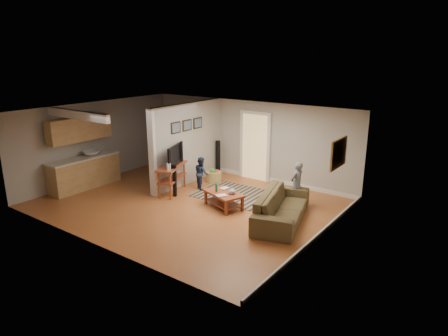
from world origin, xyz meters
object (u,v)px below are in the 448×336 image
at_px(coffee_table, 224,196).
at_px(toy_basket, 214,176).
at_px(toddler, 202,188).
at_px(speaker_right, 218,157).
at_px(tv_console, 172,168).
at_px(child, 295,205).
at_px(sofa, 281,220).
at_px(speaker_left, 175,181).

xyz_separation_m(coffee_table, toy_basket, (-1.57, 1.61, -0.15)).
bearing_deg(toddler, speaker_right, -39.50).
relative_size(coffee_table, tv_console, 0.88).
distance_m(speaker_right, child, 3.66).
distance_m(sofa, coffee_table, 1.67).
distance_m(coffee_table, speaker_left, 1.66).
bearing_deg(speaker_left, toddler, 59.43).
bearing_deg(coffee_table, toy_basket, 134.40).
distance_m(tv_console, toy_basket, 1.67).
distance_m(sofa, child, 1.13).
relative_size(tv_console, speaker_left, 1.53).
height_order(speaker_left, toddler, speaker_left).
xyz_separation_m(coffee_table, tv_console, (-1.91, 0.07, 0.42)).
distance_m(toy_basket, child, 3.06).
distance_m(speaker_left, toddler, 1.09).
bearing_deg(child, coffee_table, -37.76).
relative_size(coffee_table, speaker_right, 1.08).
xyz_separation_m(sofa, speaker_right, (-3.60, 2.23, 0.57)).
bearing_deg(speaker_left, sofa, -15.49).
distance_m(tv_console, toddler, 1.18).
distance_m(sofa, speaker_right, 4.28).
bearing_deg(toy_basket, tv_console, -102.25).
xyz_separation_m(sofa, toddler, (-3.10, 0.72, 0.00)).
height_order(coffee_table, tv_console, tv_console).
relative_size(speaker_right, toddler, 1.17).
bearing_deg(coffee_table, toddler, 149.70).
height_order(sofa, toddler, toddler).
relative_size(coffee_table, toy_basket, 2.48).
bearing_deg(tv_console, toddler, 39.18).
height_order(speaker_right, child, speaker_right).
bearing_deg(coffee_table, child, 40.54).
height_order(sofa, tv_console, tv_console).
bearing_deg(speaker_right, toddler, -74.92).
height_order(tv_console, speaker_right, speaker_right).
bearing_deg(tv_console, speaker_left, -57.83).
height_order(toy_basket, toddler, toddler).
bearing_deg(tv_console, toy_basket, 56.28).
relative_size(tv_console, child, 1.17).
relative_size(sofa, toddler, 2.53).
distance_m(child, toddler, 2.96).
distance_m(speaker_left, toy_basket, 1.75).
distance_m(sofa, toddler, 3.18).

